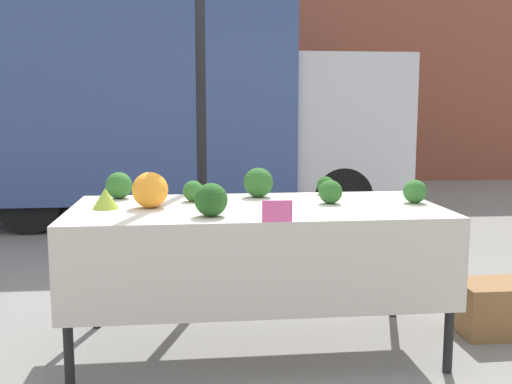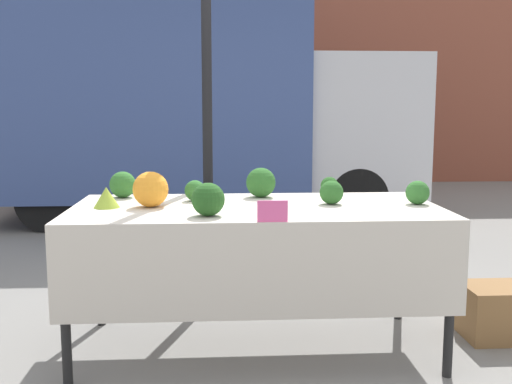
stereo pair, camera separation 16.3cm
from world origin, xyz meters
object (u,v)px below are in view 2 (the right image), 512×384
at_px(parked_truck, 190,106).
at_px(orange_cauliflower, 151,189).
at_px(price_sign, 273,211).
at_px(produce_crate, 499,312).

xyz_separation_m(parked_truck, orange_cauliflower, (-0.02, -4.36, -0.47)).
distance_m(parked_truck, orange_cauliflower, 4.39).
relative_size(price_sign, produce_crate, 0.35).
xyz_separation_m(orange_cauliflower, produce_crate, (2.09, 0.08, -0.79)).
relative_size(orange_cauliflower, price_sign, 1.34).
xyz_separation_m(parked_truck, price_sign, (0.63, -4.84, -0.52)).
height_order(parked_truck, orange_cauliflower, parked_truck).
bearing_deg(produce_crate, price_sign, -158.91).
distance_m(parked_truck, produce_crate, 4.93).
bearing_deg(produce_crate, orange_cauliflower, -177.89).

